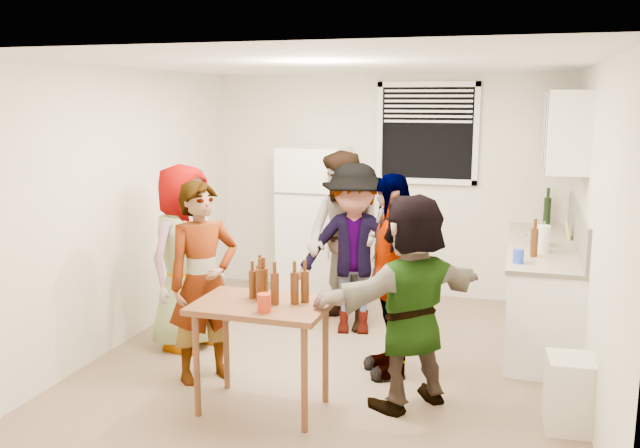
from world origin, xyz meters
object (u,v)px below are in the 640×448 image
(blue_cup, at_px, (518,263))
(refrigerator, at_px, (314,222))
(guest_back_right, at_px, (353,331))
(guest_orange, at_px, (409,404))
(red_cup, at_px, (264,312))
(guest_grey, at_px, (188,346))
(guest_back_left, at_px, (343,326))
(beer_bottle_table, at_px, (253,298))
(guest_stripe, at_px, (207,378))
(guest_black, at_px, (390,372))
(serving_table, at_px, (263,408))
(kettle, at_px, (538,246))
(beer_bottle_counter, at_px, (533,257))
(wine_bottle, at_px, (546,226))
(trash_bin, at_px, (572,394))

(blue_cup, bearing_deg, refrigerator, 144.86)
(guest_back_right, distance_m, guest_orange, 1.62)
(red_cup, distance_m, guest_grey, 1.87)
(guest_back_left, xyz_separation_m, guest_orange, (0.91, -1.53, 0.00))
(refrigerator, bearing_deg, beer_bottle_table, -82.17)
(guest_grey, bearing_deg, guest_stripe, -126.69)
(beer_bottle_table, xyz_separation_m, guest_stripe, (-0.54, 0.29, -0.80))
(guest_back_right, xyz_separation_m, guest_black, (0.53, -0.89, 0.00))
(serving_table, bearing_deg, red_cup, -63.34)
(serving_table, relative_size, red_cup, 7.59)
(kettle, bearing_deg, beer_bottle_table, -138.41)
(guest_stripe, height_order, guest_back_right, guest_back_right)
(blue_cup, bearing_deg, red_cup, -137.54)
(beer_bottle_counter, bearing_deg, guest_black, -147.77)
(guest_back_left, bearing_deg, wine_bottle, 65.51)
(guest_back_right, distance_m, guest_black, 1.03)
(wine_bottle, distance_m, trash_bin, 2.89)
(serving_table, distance_m, beer_bottle_table, 0.81)
(refrigerator, xyz_separation_m, trash_bin, (2.62, -2.58, -0.60))
(guest_grey, relative_size, guest_stripe, 1.04)
(trash_bin, distance_m, guest_grey, 3.33)
(refrigerator, xyz_separation_m, kettle, (2.40, -0.83, 0.05))
(beer_bottle_table, xyz_separation_m, guest_black, (0.87, 0.83, -0.80))
(serving_table, distance_m, guest_orange, 1.08)
(beer_bottle_counter, height_order, red_cup, beer_bottle_counter)
(guest_back_left, relative_size, guest_back_right, 1.06)
(guest_stripe, height_order, guest_orange, guest_orange)
(kettle, relative_size, wine_bottle, 0.79)
(refrigerator, bearing_deg, guest_back_left, -58.84)
(refrigerator, distance_m, guest_grey, 2.18)
(serving_table, relative_size, guest_grey, 0.57)
(beer_bottle_counter, relative_size, guest_grey, 0.15)
(guest_back_right, xyz_separation_m, guest_orange, (0.78, -1.43, 0.00))
(guest_back_right, height_order, guest_orange, guest_back_right)
(beer_bottle_counter, height_order, beer_bottle_table, beer_bottle_counter)
(kettle, bearing_deg, blue_cup, -106.18)
(refrigerator, height_order, guest_stripe, refrigerator)
(red_cup, height_order, guest_back_right, red_cup)
(serving_table, relative_size, guest_stripe, 0.59)
(red_cup, xyz_separation_m, guest_stripe, (-0.73, 0.56, -0.80))
(trash_bin, bearing_deg, wine_bottle, 92.47)
(guest_back_left, height_order, guest_black, guest_back_left)
(beer_bottle_table, xyz_separation_m, guest_back_right, (0.34, 1.71, -0.80))
(beer_bottle_table, distance_m, guest_stripe, 1.01)
(trash_bin, distance_m, guest_back_left, 2.59)
(beer_bottle_table, xyz_separation_m, red_cup, (0.19, -0.27, 0.00))
(blue_cup, xyz_separation_m, guest_stripe, (-2.38, -0.95, -0.90))
(red_cup, height_order, guest_grey, red_cup)
(refrigerator, bearing_deg, beer_bottle_counter, -28.67)
(guest_grey, bearing_deg, refrigerator, -3.33)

